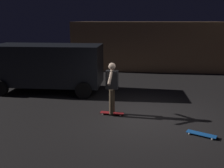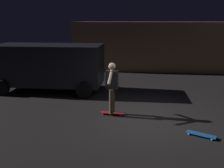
{
  "view_description": "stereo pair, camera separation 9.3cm",
  "coord_description": "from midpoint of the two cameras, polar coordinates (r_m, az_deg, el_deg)",
  "views": [
    {
      "loc": [
        -0.25,
        -7.74,
        3.04
      ],
      "look_at": [
        -1.13,
        0.1,
        1.05
      ],
      "focal_mm": 40.6,
      "sensor_mm": 36.0,
      "label": 1
    },
    {
      "loc": [
        -0.16,
        -7.73,
        3.04
      ],
      "look_at": [
        -1.13,
        0.1,
        1.05
      ],
      "focal_mm": 40.6,
      "sensor_mm": 36.0,
      "label": 2
    }
  ],
  "objects": [
    {
      "name": "low_building",
      "position": [
        16.95,
        8.57,
        8.69
      ],
      "size": [
        9.37,
        3.68,
        2.96
      ],
      "color": "#AD7F56",
      "rests_on": "ground_plane"
    },
    {
      "name": "skateboard_ridden",
      "position": [
        8.44,
        0.32,
        -6.57
      ],
      "size": [
        0.8,
        0.28,
        0.07
      ],
      "color": "#AD1E23",
      "rests_on": "ground_plane"
    },
    {
      "name": "ground_plane",
      "position": [
        8.31,
        8.06,
        -7.45
      ],
      "size": [
        28.0,
        28.0,
        0.0
      ],
      "primitive_type": "plane",
      "color": "black"
    },
    {
      "name": "parked_van",
      "position": [
        11.4,
        -13.78,
        4.24
      ],
      "size": [
        4.64,
        2.26,
        2.03
      ],
      "color": "black",
      "rests_on": "ground_plane"
    },
    {
      "name": "skater",
      "position": [
        8.14,
        0.33,
        -0.09
      ],
      "size": [
        0.4,
        0.99,
        1.67
      ],
      "color": "brown",
      "rests_on": "skateboard_ridden"
    },
    {
      "name": "skateboard_spare",
      "position": [
        7.35,
        19.76,
        -10.68
      ],
      "size": [
        0.79,
        0.52,
        0.07
      ],
      "color": "#1959B2",
      "rests_on": "ground_plane"
    }
  ]
}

